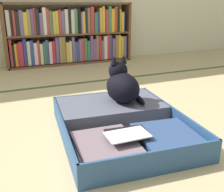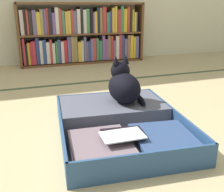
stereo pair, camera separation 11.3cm
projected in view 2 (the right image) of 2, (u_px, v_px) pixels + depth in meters
ground_plane at (122, 156)px, 1.32m from camera, size 10.00×10.00×0.00m
tatami_border at (71, 84)px, 2.51m from camera, size 4.80×0.05×0.00m
bookshelf at (82, 35)px, 3.33m from camera, size 1.56×0.24×0.74m
open_suitcase at (118, 122)px, 1.57m from camera, size 0.75×0.91×0.12m
black_cat at (123, 85)px, 1.67m from camera, size 0.24×0.28×0.29m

